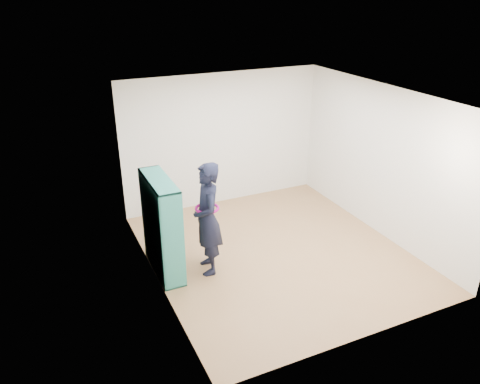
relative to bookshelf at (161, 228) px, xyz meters
name	(u,v)px	position (x,y,z in m)	size (l,w,h in m)	color
floor	(277,252)	(1.85, -0.29, -0.74)	(4.50, 4.50, 0.00)	#9B6F46
ceiling	(282,97)	(1.85, -0.29, 1.86)	(4.50, 4.50, 0.00)	white
wall_left	(153,204)	(-0.15, -0.29, 0.56)	(0.02, 4.50, 2.60)	silver
wall_right	(381,161)	(3.85, -0.29, 0.56)	(0.02, 4.50, 2.60)	silver
wall_back	(223,140)	(1.85, 1.96, 0.56)	(4.00, 0.02, 2.60)	silver
wall_front	(375,249)	(1.85, -2.54, 0.56)	(4.00, 0.02, 2.60)	silver
bookshelf	(161,228)	(0.00, 0.00, 0.00)	(0.33, 1.14, 1.52)	teal
person	(207,219)	(0.65, -0.28, 0.15)	(0.52, 0.70, 1.76)	black
smartphone	(197,211)	(0.53, -0.17, 0.26)	(0.02, 0.09, 0.12)	silver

